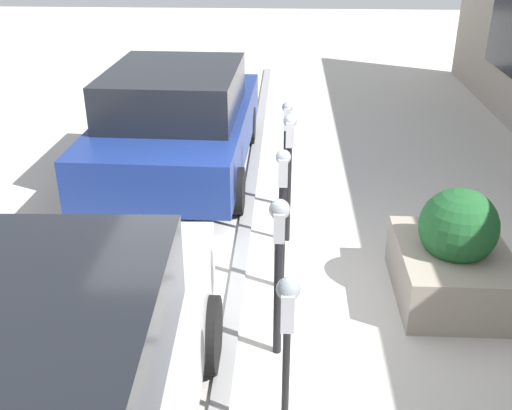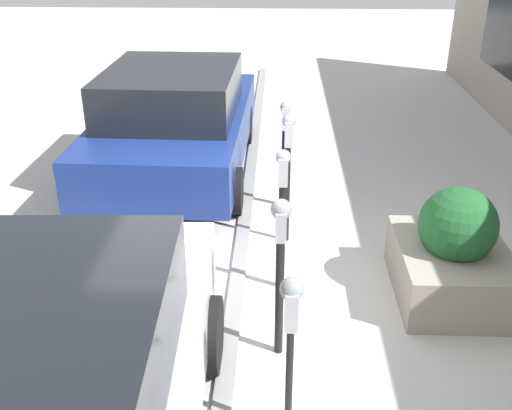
{
  "view_description": "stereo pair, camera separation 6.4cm",
  "coord_description": "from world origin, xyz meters",
  "px_view_note": "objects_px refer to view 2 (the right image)",
  "views": [
    {
      "loc": [
        -5.24,
        -0.39,
        3.51
      ],
      "look_at": [
        0.0,
        -0.12,
        0.94
      ],
      "focal_mm": 42.0,
      "sensor_mm": 36.0,
      "label": 1
    },
    {
      "loc": [
        -5.25,
        -0.33,
        3.51
      ],
      "look_at": [
        0.0,
        -0.12,
        0.94
      ],
      "focal_mm": 42.0,
      "sensor_mm": 36.0,
      "label": 2
    }
  ],
  "objects_px": {
    "parking_meter_fourth": "(288,151)",
    "parked_car_middle": "(175,121)",
    "parking_meter_nearest": "(291,320)",
    "parking_meter_middle": "(282,199)",
    "parked_car_front": "(34,396)",
    "planter_box": "(453,255)",
    "parking_meter_farthest": "(285,140)",
    "parking_meter_second": "(280,250)"
  },
  "relations": [
    {
      "from": "parking_meter_middle",
      "to": "parking_meter_farthest",
      "type": "bearing_deg",
      "value": -0.93
    },
    {
      "from": "parking_meter_middle",
      "to": "planter_box",
      "type": "bearing_deg",
      "value": -92.29
    },
    {
      "from": "parking_meter_middle",
      "to": "parking_meter_nearest",
      "type": "bearing_deg",
      "value": -178.42
    },
    {
      "from": "parking_meter_second",
      "to": "parked_car_front",
      "type": "bearing_deg",
      "value": 134.23
    },
    {
      "from": "parked_car_front",
      "to": "parked_car_middle",
      "type": "distance_m",
      "value": 5.45
    },
    {
      "from": "parking_meter_middle",
      "to": "parked_car_front",
      "type": "bearing_deg",
      "value": 148.51
    },
    {
      "from": "parking_meter_fourth",
      "to": "parking_meter_second",
      "type": "bearing_deg",
      "value": 177.66
    },
    {
      "from": "parking_meter_nearest",
      "to": "parked_car_front",
      "type": "relative_size",
      "value": 0.35
    },
    {
      "from": "parking_meter_farthest",
      "to": "parked_car_middle",
      "type": "xyz_separation_m",
      "value": [
        1.01,
        1.57,
        -0.1
      ]
    },
    {
      "from": "parking_meter_fourth",
      "to": "parked_car_middle",
      "type": "bearing_deg",
      "value": 39.32
    },
    {
      "from": "parked_car_front",
      "to": "parking_meter_farthest",
      "type": "bearing_deg",
      "value": -21.57
    },
    {
      "from": "parking_meter_fourth",
      "to": "planter_box",
      "type": "distance_m",
      "value": 2.06
    },
    {
      "from": "parking_meter_nearest",
      "to": "parking_meter_middle",
      "type": "distance_m",
      "value": 1.99
    },
    {
      "from": "parking_meter_fourth",
      "to": "parked_car_middle",
      "type": "relative_size",
      "value": 0.36
    },
    {
      "from": "parking_meter_fourth",
      "to": "planter_box",
      "type": "xyz_separation_m",
      "value": [
        -1.06,
        -1.64,
        -0.67
      ]
    },
    {
      "from": "parking_meter_nearest",
      "to": "parked_car_front",
      "type": "xyz_separation_m",
      "value": [
        -0.52,
        1.59,
        -0.24
      ]
    },
    {
      "from": "parking_meter_farthest",
      "to": "parked_car_front",
      "type": "distance_m",
      "value": 4.7
    },
    {
      "from": "parking_meter_farthest",
      "to": "parking_meter_second",
      "type": "bearing_deg",
      "value": 179.04
    },
    {
      "from": "parking_meter_second",
      "to": "parking_meter_farthest",
      "type": "xyz_separation_m",
      "value": [
        2.96,
        -0.05,
        -0.13
      ]
    },
    {
      "from": "planter_box",
      "to": "parked_car_front",
      "type": "relative_size",
      "value": 0.34
    },
    {
      "from": "parking_meter_fourth",
      "to": "planter_box",
      "type": "bearing_deg",
      "value": -122.87
    },
    {
      "from": "parked_car_front",
      "to": "parked_car_middle",
      "type": "xyz_separation_m",
      "value": [
        5.45,
        0.0,
        -0.02
      ]
    },
    {
      "from": "parking_meter_fourth",
      "to": "parked_car_front",
      "type": "relative_size",
      "value": 0.39
    },
    {
      "from": "planter_box",
      "to": "parked_car_front",
      "type": "bearing_deg",
      "value": 126.98
    },
    {
      "from": "parking_meter_second",
      "to": "parking_meter_middle",
      "type": "height_order",
      "value": "parking_meter_middle"
    },
    {
      "from": "parking_meter_nearest",
      "to": "parking_meter_second",
      "type": "xyz_separation_m",
      "value": [
        0.96,
        0.07,
        -0.02
      ]
    },
    {
      "from": "parking_meter_fourth",
      "to": "parked_car_middle",
      "type": "xyz_separation_m",
      "value": [
        1.95,
        1.6,
        -0.32
      ]
    },
    {
      "from": "parked_car_middle",
      "to": "parking_meter_second",
      "type": "bearing_deg",
      "value": -157.67
    },
    {
      "from": "parking_meter_nearest",
      "to": "planter_box",
      "type": "xyz_separation_m",
      "value": [
        1.92,
        -1.64,
        -0.61
      ]
    },
    {
      "from": "parking_meter_second",
      "to": "parked_car_middle",
      "type": "distance_m",
      "value": 4.26
    },
    {
      "from": "parking_meter_farthest",
      "to": "planter_box",
      "type": "distance_m",
      "value": 2.64
    },
    {
      "from": "parking_meter_second",
      "to": "parking_meter_fourth",
      "type": "bearing_deg",
      "value": -2.34
    },
    {
      "from": "parking_meter_middle",
      "to": "parking_meter_farthest",
      "type": "distance_m",
      "value": 1.94
    },
    {
      "from": "parking_meter_fourth",
      "to": "planter_box",
      "type": "height_order",
      "value": "parking_meter_fourth"
    },
    {
      "from": "parking_meter_farthest",
      "to": "planter_box",
      "type": "xyz_separation_m",
      "value": [
        -2.0,
        -1.67,
        -0.45
      ]
    },
    {
      "from": "parking_meter_second",
      "to": "parking_meter_farthest",
      "type": "relative_size",
      "value": 1.06
    },
    {
      "from": "planter_box",
      "to": "parking_meter_nearest",
      "type": "bearing_deg",
      "value": 139.4
    },
    {
      "from": "parking_meter_nearest",
      "to": "parking_meter_middle",
      "type": "height_order",
      "value": "parking_meter_middle"
    },
    {
      "from": "parking_meter_middle",
      "to": "parking_meter_farthest",
      "type": "height_order",
      "value": "parking_meter_middle"
    },
    {
      "from": "parking_meter_nearest",
      "to": "parking_meter_middle",
      "type": "relative_size",
      "value": 0.92
    },
    {
      "from": "parked_car_front",
      "to": "parked_car_middle",
      "type": "bearing_deg",
      "value": -2.1
    },
    {
      "from": "parking_meter_farthest",
      "to": "parked_car_middle",
      "type": "bearing_deg",
      "value": 57.22
    }
  ]
}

